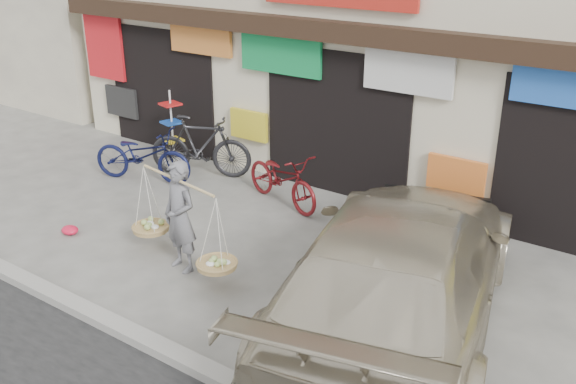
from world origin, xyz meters
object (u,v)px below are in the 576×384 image
Objects in this scene: suv at (399,269)px; bike_0 at (142,155)px; bike_1 at (201,146)px; display_rack at (172,134)px; street_vendor at (180,221)px; bike_2 at (282,178)px.

bike_0 is at bearing -28.60° from suv.
display_rack is at bearing 52.13° from bike_1.
bike_1 is 1.32× the size of display_rack.
street_vendor is 3.82m from bike_1.
display_rack reaches higher than bike_2.
bike_0 is (-3.11, 2.14, -0.24)m from street_vendor.
street_vendor is at bearing -159.42° from bike_2.
bike_0 is at bearing 119.73° from bike_2.
bike_2 is (-0.17, 2.79, -0.28)m from street_vendor.
street_vendor is 3.78m from bike_0.
street_vendor reaches higher than display_rack.
bike_0 is 0.32× the size of suv.
street_vendor is 2.81m from bike_2.
bike_1 is at bearing -38.23° from suv.
display_rack is at bearing 98.88° from bike_2.
suv is 4.03× the size of display_rack.
suv is at bearing -123.49° from bike_0.
bike_2 is 3.25m from display_rack.
suv is at bearing -23.00° from display_rack.
display_rack is at bearing -36.64° from suv.
bike_1 is at bearing -59.57° from bike_0.
street_vendor reaches higher than bike_2.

